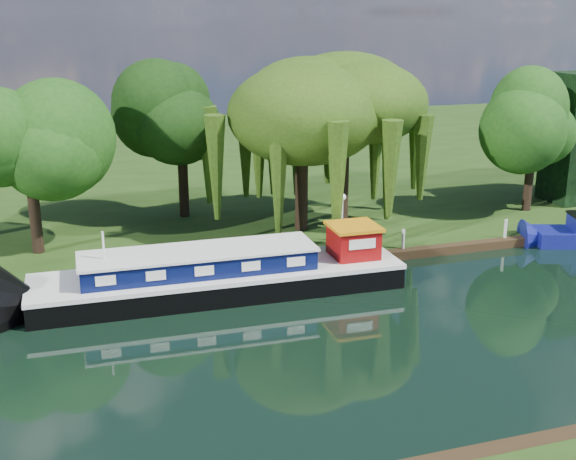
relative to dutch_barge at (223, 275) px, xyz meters
name	(u,v)px	position (x,y,z in m)	size (l,w,h in m)	color
ground	(430,331)	(6.80, -6.38, -0.85)	(120.00, 120.00, 0.00)	black
far_bank	(229,161)	(6.80, 27.62, -0.63)	(120.00, 52.00, 0.45)	#1B340E
dutch_barge	(223,275)	(0.00, 0.00, 0.00)	(16.34, 4.00, 3.43)	black
red_dinghy	(204,297)	(-0.92, -0.15, -0.85)	(2.49, 3.49, 0.72)	maroon
willow_left	(302,114)	(6.01, 6.87, 5.96)	(7.31, 7.31, 8.76)	black
willow_right	(344,114)	(8.42, 6.91, 5.86)	(7.04, 7.04, 8.58)	black
tree_far_left	(27,141)	(-7.80, 7.11, 5.18)	(5.06, 5.06, 8.16)	black
tree_far_mid	(181,119)	(0.35, 11.54, 5.30)	(5.05, 5.05, 8.27)	black
tree_far_right	(534,127)	(20.30, 6.48, 4.66)	(4.49, 4.49, 7.35)	black
lamppost	(342,205)	(7.30, 4.12, 1.57)	(0.36, 0.36, 2.56)	silver
mooring_posts	(339,246)	(6.30, 2.02, 0.10)	(19.16, 0.16, 1.00)	silver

